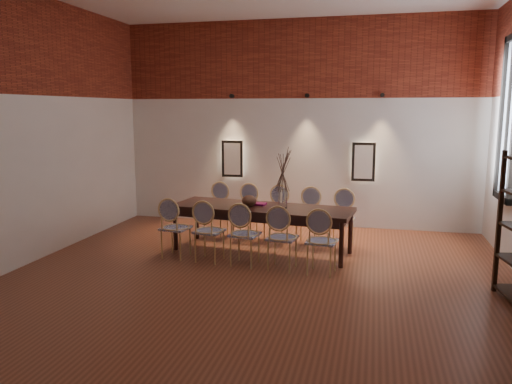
% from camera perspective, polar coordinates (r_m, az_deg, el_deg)
% --- Properties ---
extents(floor, '(7.00, 7.00, 0.02)m').
position_cam_1_polar(floor, '(6.83, -0.07, -10.26)').
color(floor, brown).
rests_on(floor, ground).
extents(wall_back, '(7.00, 0.10, 4.00)m').
position_cam_1_polar(wall_back, '(9.92, 4.75, 7.72)').
color(wall_back, silver).
rests_on(wall_back, ground).
extents(wall_front, '(7.00, 0.10, 4.00)m').
position_cam_1_polar(wall_front, '(3.10, -15.56, 3.66)').
color(wall_front, silver).
rests_on(wall_front, ground).
extents(wall_left, '(0.10, 7.00, 4.00)m').
position_cam_1_polar(wall_left, '(8.04, -25.67, 6.43)').
color(wall_left, silver).
rests_on(wall_left, ground).
extents(brick_band_back, '(7.00, 0.02, 1.50)m').
position_cam_1_polar(brick_band_back, '(9.89, 4.79, 14.97)').
color(brick_band_back, maroon).
rests_on(brick_band_back, ground).
extents(brick_band_left, '(0.02, 7.00, 1.50)m').
position_cam_1_polar(brick_band_left, '(8.05, -25.93, 15.36)').
color(brick_band_left, maroon).
rests_on(brick_band_left, ground).
extents(niche_left, '(0.36, 0.06, 0.66)m').
position_cam_1_polar(niche_left, '(10.15, -2.68, 3.82)').
color(niche_left, '#FFEAC6').
rests_on(niche_left, wall_back).
extents(niche_right, '(0.36, 0.06, 0.66)m').
position_cam_1_polar(niche_right, '(9.76, 12.19, 3.39)').
color(niche_right, '#FFEAC6').
rests_on(niche_right, wall_back).
extents(spot_fixture_left, '(0.08, 0.10, 0.08)m').
position_cam_1_polar(spot_fixture_left, '(10.07, -2.78, 10.90)').
color(spot_fixture_left, black).
rests_on(spot_fixture_left, wall_back).
extents(spot_fixture_mid, '(0.08, 0.10, 0.08)m').
position_cam_1_polar(spot_fixture_mid, '(9.76, 5.86, 10.91)').
color(spot_fixture_mid, black).
rests_on(spot_fixture_mid, wall_back).
extents(spot_fixture_right, '(0.08, 0.10, 0.08)m').
position_cam_1_polar(spot_fixture_right, '(9.68, 14.25, 10.69)').
color(spot_fixture_right, black).
rests_on(spot_fixture_right, wall_back).
extents(window_glass, '(0.02, 0.78, 2.38)m').
position_cam_1_polar(window_glass, '(8.48, 27.02, 7.46)').
color(window_glass, silver).
rests_on(window_glass, wall_right).
extents(window_frame, '(0.08, 0.90, 2.50)m').
position_cam_1_polar(window_frame, '(8.48, 26.88, 7.47)').
color(window_frame, black).
rests_on(window_frame, wall_right).
extents(window_mullion, '(0.06, 0.06, 2.40)m').
position_cam_1_polar(window_mullion, '(8.48, 26.88, 7.47)').
color(window_mullion, black).
rests_on(window_mullion, wall_right).
extents(dining_table, '(2.99, 1.27, 0.75)m').
position_cam_1_polar(dining_table, '(8.09, 0.66, -4.27)').
color(dining_table, black).
rests_on(dining_table, floor).
extents(chair_near_a, '(0.49, 0.49, 0.94)m').
position_cam_1_polar(chair_near_a, '(7.88, -9.16, -4.06)').
color(chair_near_a, '#D9B878').
rests_on(chair_near_a, floor).
extents(chair_near_b, '(0.49, 0.49, 0.94)m').
position_cam_1_polar(chair_near_b, '(7.62, -5.35, -4.44)').
color(chair_near_b, '#D9B878').
rests_on(chair_near_b, floor).
extents(chair_near_c, '(0.49, 0.49, 0.94)m').
position_cam_1_polar(chair_near_c, '(7.39, -1.28, -4.84)').
color(chair_near_c, '#D9B878').
rests_on(chair_near_c, floor).
extents(chair_near_d, '(0.49, 0.49, 0.94)m').
position_cam_1_polar(chair_near_d, '(7.21, 3.02, -5.22)').
color(chair_near_d, '#D9B878').
rests_on(chair_near_d, floor).
extents(chair_near_e, '(0.49, 0.49, 0.94)m').
position_cam_1_polar(chair_near_e, '(7.06, 7.53, -5.60)').
color(chair_near_e, '#D9B878').
rests_on(chair_near_e, floor).
extents(chair_far_a, '(0.49, 0.49, 0.94)m').
position_cam_1_polar(chair_far_a, '(9.17, -4.60, -2.05)').
color(chair_far_a, '#D9B878').
rests_on(chair_far_a, floor).
extents(chair_far_b, '(0.49, 0.49, 0.94)m').
position_cam_1_polar(chair_far_b, '(8.95, -1.24, -2.31)').
color(chair_far_b, '#D9B878').
rests_on(chair_far_b, floor).
extents(chair_far_c, '(0.49, 0.49, 0.94)m').
position_cam_1_polar(chair_far_c, '(8.76, 2.30, -2.57)').
color(chair_far_c, '#D9B878').
rests_on(chair_far_c, floor).
extents(chair_far_d, '(0.49, 0.49, 0.94)m').
position_cam_1_polar(chair_far_d, '(8.60, 5.97, -2.84)').
color(chair_far_d, '#D9B878').
rests_on(chair_far_d, floor).
extents(chair_far_e, '(0.49, 0.49, 0.94)m').
position_cam_1_polar(chair_far_e, '(8.48, 9.77, -3.10)').
color(chair_far_e, '#D9B878').
rests_on(chair_far_e, floor).
extents(vase, '(0.14, 0.14, 0.30)m').
position_cam_1_polar(vase, '(7.87, 3.08, -0.76)').
color(vase, silver).
rests_on(vase, dining_table).
extents(dried_branches, '(0.50, 0.50, 0.70)m').
position_cam_1_polar(dried_branches, '(7.81, 3.11, 2.49)').
color(dried_branches, '#432F26').
rests_on(dried_branches, vase).
extents(bowl, '(0.24, 0.24, 0.18)m').
position_cam_1_polar(bowl, '(8.02, -0.79, -1.00)').
color(bowl, brown).
rests_on(bowl, dining_table).
extents(book, '(0.28, 0.21, 0.03)m').
position_cam_1_polar(book, '(8.15, 0.21, -1.36)').
color(book, '#7E0D4A').
rests_on(book, dining_table).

